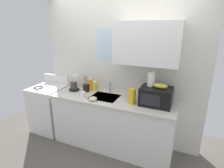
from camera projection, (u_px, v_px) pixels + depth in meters
kitchen_wall_assembly at (125, 67)px, 3.01m from camera, size 2.83×0.42×2.50m
counter_unit at (112, 122)px, 3.06m from camera, size 2.06×0.63×0.90m
sink_faucet at (110, 87)px, 3.16m from camera, size 0.03×0.03×0.19m
stove_range at (50, 108)px, 3.59m from camera, size 0.60×0.60×1.08m
microwave at (156, 96)px, 2.66m from camera, size 0.46×0.35×0.27m
banana_bunch at (160, 86)px, 2.59m from camera, size 0.20×0.11×0.07m
paper_towel_roll at (151, 79)px, 2.67m from camera, size 0.11×0.11×0.22m
coffee_maker at (75, 84)px, 3.29m from camera, size 0.19×0.21×0.28m
dish_soap_bottle_yellow at (95, 86)px, 3.23m from camera, size 0.07×0.07×0.21m
dish_soap_bottle_orange at (90, 85)px, 3.24m from camera, size 0.06×0.06×0.25m
cereal_canister at (132, 96)px, 2.71m from camera, size 0.10×0.10×0.23m
mug_white at (83, 94)px, 2.97m from camera, size 0.08×0.08×0.09m
utensil_crock at (86, 88)px, 3.22m from camera, size 0.11×0.11×0.29m
small_bowl at (93, 99)px, 2.83m from camera, size 0.13×0.13×0.06m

